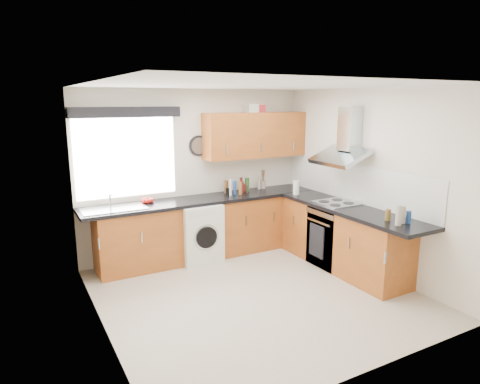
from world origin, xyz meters
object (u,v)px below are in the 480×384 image
washing_machine (198,232)px  extractor_hood (345,142)px  upper_cabinets (255,135)px  oven (335,236)px

washing_machine → extractor_hood: bearing=-31.0°
extractor_hood → upper_cabinets: size_ratio=0.46×
extractor_hood → upper_cabinets: upper_cabinets is taller
extractor_hood → washing_machine: 2.46m
extractor_hood → washing_machine: extractor_hood is taller
oven → extractor_hood: (0.10, -0.00, 1.34)m
oven → extractor_hood: extractor_hood is taller
oven → upper_cabinets: (-0.55, 1.32, 1.38)m
extractor_hood → upper_cabinets: (-0.65, 1.33, 0.03)m
oven → washing_machine: 1.98m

